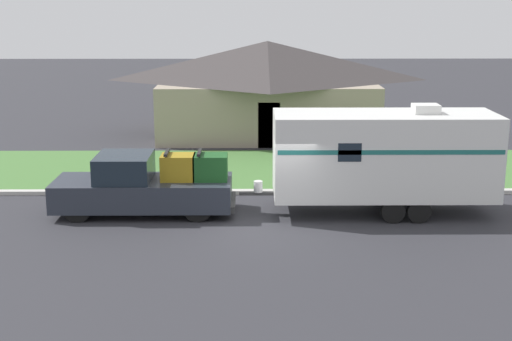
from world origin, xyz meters
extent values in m
plane|color=#2D2D33|center=(0.00, 0.00, 0.00)|extent=(120.00, 120.00, 0.00)
cube|color=beige|center=(0.00, 3.75, 0.07)|extent=(80.00, 0.30, 0.14)
cube|color=#477538|center=(0.00, 7.40, 0.01)|extent=(80.00, 7.00, 0.03)
cube|color=gray|center=(0.13, 15.06, 1.36)|extent=(10.44, 7.02, 2.71)
pyramid|color=#3D3838|center=(0.13, 15.06, 3.67)|extent=(11.28, 7.58, 1.93)
cube|color=#4C3828|center=(0.13, 11.58, 1.05)|extent=(1.00, 0.06, 2.10)
cylinder|color=black|center=(-6.05, 0.62, 0.44)|extent=(0.89, 0.28, 0.89)
cylinder|color=black|center=(-6.05, 2.35, 0.44)|extent=(0.89, 0.28, 0.89)
cylinder|color=black|center=(-2.35, 0.62, 0.44)|extent=(0.89, 0.28, 0.89)
cylinder|color=black|center=(-2.35, 2.35, 0.44)|extent=(0.89, 0.28, 0.89)
cube|color=#282D38|center=(-5.30, 1.48, 0.68)|extent=(3.29, 2.09, 0.87)
cube|color=#19232D|center=(-4.71, 1.48, 1.51)|extent=(1.71, 1.92, 0.81)
cube|color=#282D38|center=(-2.50, 1.48, 0.68)|extent=(2.32, 2.09, 0.87)
cube|color=#333333|center=(-1.28, 1.48, 0.36)|extent=(0.12, 1.88, 0.20)
cube|color=olive|center=(-3.01, 1.48, 1.51)|extent=(1.07, 0.88, 0.80)
cube|color=black|center=(-3.35, 1.48, 1.99)|extent=(0.10, 0.96, 0.08)
cube|color=#194C1E|center=(-1.99, 1.48, 1.51)|extent=(1.07, 0.88, 0.80)
cube|color=black|center=(-2.33, 1.48, 1.99)|extent=(0.10, 0.96, 0.08)
cylinder|color=black|center=(3.63, 0.43, 0.36)|extent=(0.73, 0.22, 0.73)
cylinder|color=black|center=(3.63, 2.53, 0.36)|extent=(0.73, 0.22, 0.73)
cylinder|color=black|center=(4.43, 0.43, 0.36)|extent=(0.73, 0.22, 0.73)
cylinder|color=black|center=(4.43, 2.53, 0.36)|extent=(0.73, 0.22, 0.73)
cube|color=silver|center=(3.48, 1.48, 1.91)|extent=(6.93, 2.38, 2.63)
cube|color=#1E6660|center=(3.48, 0.29, 2.24)|extent=(6.80, 0.01, 0.14)
cube|color=#383838|center=(-0.54, 1.48, 0.64)|extent=(1.10, 0.12, 0.10)
cylinder|color=silver|center=(-0.48, 1.48, 0.87)|extent=(0.28, 0.28, 0.36)
cube|color=silver|center=(4.73, 1.48, 3.36)|extent=(0.80, 0.68, 0.28)
cube|color=#19232D|center=(2.23, 0.29, 2.24)|extent=(0.70, 0.01, 0.56)
cylinder|color=brown|center=(5.40, 4.43, 0.55)|extent=(0.09, 0.09, 1.11)
cube|color=black|center=(5.40, 4.43, 1.22)|extent=(0.48, 0.20, 0.22)
camera|label=1|loc=(-0.74, -20.39, 6.75)|focal=50.00mm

